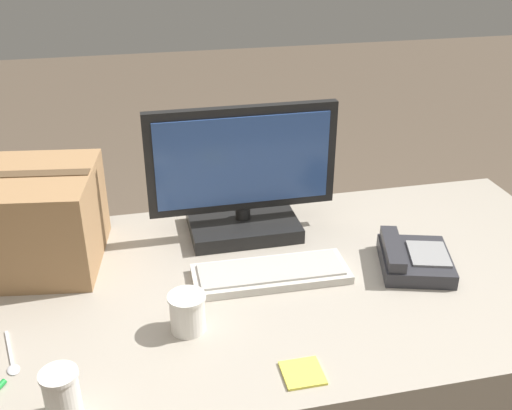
% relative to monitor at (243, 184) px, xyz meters
% --- Properties ---
extents(office_desk, '(1.80, 0.90, 0.74)m').
position_rel_monitor_xyz_m(office_desk, '(0.03, -0.27, -0.52)').
color(office_desk, '#A89E8E').
rests_on(office_desk, ground_plane).
extents(monitor, '(0.54, 0.23, 0.39)m').
position_rel_monitor_xyz_m(monitor, '(0.00, 0.00, 0.00)').
color(monitor, black).
rests_on(monitor, office_desk).
extents(keyboard, '(0.41, 0.16, 0.03)m').
position_rel_monitor_xyz_m(keyboard, '(0.02, -0.26, -0.14)').
color(keyboard, beige).
rests_on(keyboard, office_desk).
extents(desk_phone, '(0.23, 0.25, 0.07)m').
position_rel_monitor_xyz_m(desk_phone, '(0.40, -0.29, -0.13)').
color(desk_phone, '#2D2D33').
rests_on(desk_phone, office_desk).
extents(paper_cup_left, '(0.07, 0.07, 0.11)m').
position_rel_monitor_xyz_m(paper_cup_left, '(-0.48, -0.64, -0.10)').
color(paper_cup_left, white).
rests_on(paper_cup_left, office_desk).
extents(paper_cup_right, '(0.09, 0.09, 0.09)m').
position_rel_monitor_xyz_m(paper_cup_right, '(-0.22, -0.42, -0.11)').
color(paper_cup_right, white).
rests_on(paper_cup_right, office_desk).
extents(spoon, '(0.05, 0.16, 0.00)m').
position_rel_monitor_xyz_m(spoon, '(-0.60, -0.45, -0.15)').
color(spoon, silver).
rests_on(spoon, office_desk).
extents(cardboard_box, '(0.48, 0.39, 0.26)m').
position_rel_monitor_xyz_m(cardboard_box, '(-0.63, -0.03, -0.03)').
color(cardboard_box, '#9E754C').
rests_on(cardboard_box, office_desk).
extents(sticky_note_pad, '(0.08, 0.08, 0.01)m').
position_rel_monitor_xyz_m(sticky_note_pad, '(-0.00, -0.62, -0.15)').
color(sticky_note_pad, '#E5DB4C').
rests_on(sticky_note_pad, office_desk).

